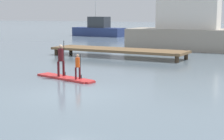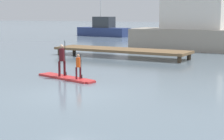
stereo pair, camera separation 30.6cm
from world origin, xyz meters
name	(u,v)px [view 1 (the left image)]	position (x,y,z in m)	size (l,w,h in m)	color
ground_plane	(72,95)	(0.00, 0.00, 0.00)	(240.00, 240.00, 0.00)	slate
paddleboard_near	(66,78)	(-2.44, 2.96, 0.05)	(3.77, 1.56, 0.10)	red
paddler_adult	(61,58)	(-2.77, 3.05, 1.02)	(0.34, 0.50, 1.78)	#4C1419
paddler_child_solo	(78,65)	(-1.56, 2.75, 0.78)	(0.26, 0.41, 1.21)	#4C1419
fishing_boat_white_large	(201,33)	(-0.56, 20.89, 1.52)	(14.08, 5.52, 13.27)	#9E9384
motor_boat_small_navy	(99,29)	(-19.11, 34.37, 0.97)	(8.19, 3.06, 5.97)	navy
floating_dock	(118,50)	(-4.58, 12.64, 0.52)	(10.52, 2.60, 0.62)	brown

